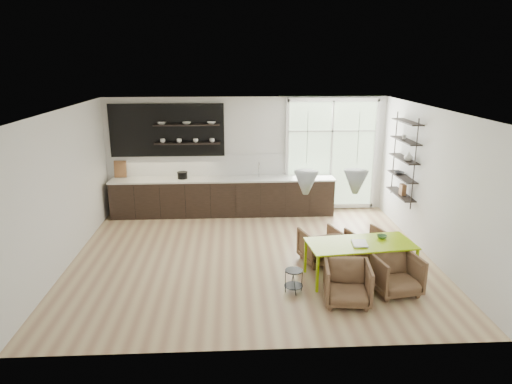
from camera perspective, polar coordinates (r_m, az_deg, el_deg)
name	(u,v)px	position (r m, az deg, el deg)	size (l,w,h in m)	color
room	(277,172)	(9.73, 2.60, 2.49)	(7.02, 6.01, 2.91)	#CFB584
kitchen_run	(219,191)	(11.45, -4.59, 0.10)	(5.54, 0.69, 2.75)	black
right_shelving	(404,161)	(10.40, 18.02, 3.68)	(0.26, 1.22, 1.90)	black
dining_table	(360,245)	(8.27, 12.92, -6.51)	(1.93, 1.03, 0.68)	#9ACA05
armchair_back_left	(320,246)	(8.91, 8.05, -6.67)	(0.70, 0.72, 0.65)	brown
armchair_back_right	(366,245)	(9.18, 13.62, -6.41)	(0.65, 0.67, 0.61)	brown
armchair_front_left	(347,283)	(7.56, 11.34, -11.13)	(0.72, 0.74, 0.67)	brown
armchair_front_right	(396,274)	(8.06, 17.04, -9.74)	(0.72, 0.74, 0.68)	brown
wire_stool	(294,278)	(7.79, 4.74, -10.64)	(0.31, 0.31, 0.40)	black
table_book	(352,243)	(8.15, 11.94, -6.31)	(0.25, 0.34, 0.03)	white
table_bowl	(382,237)	(8.54, 15.47, -5.41)	(0.18, 0.18, 0.06)	#467545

